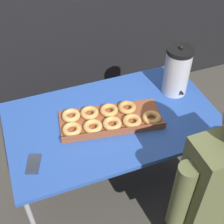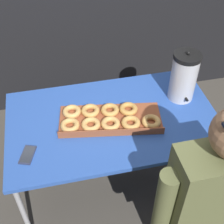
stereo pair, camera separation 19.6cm
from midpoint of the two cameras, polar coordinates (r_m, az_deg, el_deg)
name	(u,v)px [view 2 (the right image)]	position (r m, az deg, el deg)	size (l,w,h in m)	color
ground_plane	(113,181)	(2.56, 2.38, -12.70)	(12.00, 12.00, 0.00)	#4C473F
folding_table	(113,123)	(2.04, 2.92, -2.22)	(1.36, 0.81, 0.71)	#2D56B2
donut_box	(108,119)	(1.97, 2.07, -1.36)	(0.68, 0.37, 0.05)	brown
coffee_urn	(184,77)	(2.13, 15.58, 6.16)	(0.18, 0.20, 0.37)	silver
cell_phone	(28,155)	(1.84, -12.24, -7.83)	(0.11, 0.15, 0.01)	#2D334C
person_seated	(207,208)	(1.81, 20.14, -16.36)	(0.61, 0.25, 1.33)	#33332D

